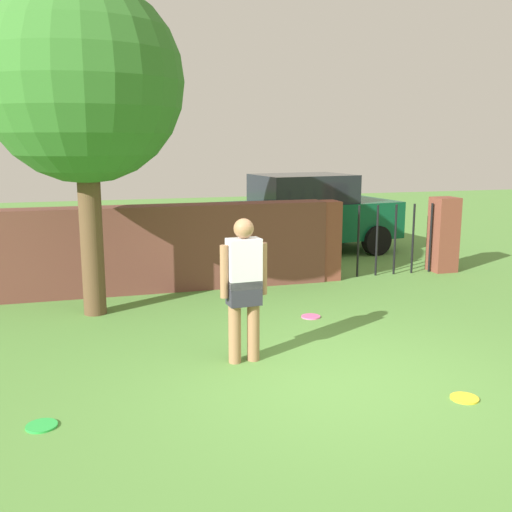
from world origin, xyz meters
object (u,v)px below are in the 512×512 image
at_px(person, 244,284).
at_px(frisbee_pink, 311,317).
at_px(frisbee_yellow, 464,398).
at_px(tree, 83,84).
at_px(frisbee_green, 42,426).
at_px(car, 302,214).

height_order(person, frisbee_pink, person).
xyz_separation_m(person, frisbee_yellow, (1.78, -1.55, -0.89)).
bearing_deg(person, frisbee_yellow, -45.02).
xyz_separation_m(tree, frisbee_pink, (2.91, -1.02, -3.18)).
distance_m(frisbee_green, frisbee_pink, 4.18).
xyz_separation_m(tree, person, (1.57, -2.40, -2.29)).
bearing_deg(car, frisbee_pink, -116.82).
bearing_deg(frisbee_yellow, frisbee_pink, 98.72).
height_order(tree, frisbee_green, tree).
height_order(tree, frisbee_yellow, tree).
relative_size(person, car, 0.37).
xyz_separation_m(frisbee_green, frisbee_yellow, (3.88, -0.52, 0.00)).
relative_size(frisbee_pink, frisbee_yellow, 1.00).
bearing_deg(car, tree, -149.48).
xyz_separation_m(frisbee_pink, frisbee_yellow, (0.45, -2.92, 0.00)).
distance_m(car, frisbee_pink, 4.91).
bearing_deg(frisbee_green, car, 54.44).
distance_m(tree, frisbee_yellow, 6.08).
xyz_separation_m(person, frisbee_green, (-2.09, -1.03, -0.89)).
bearing_deg(frisbee_pink, tree, 160.61).
bearing_deg(car, person, -123.93).
xyz_separation_m(tree, frisbee_yellow, (3.36, -3.95, -3.18)).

